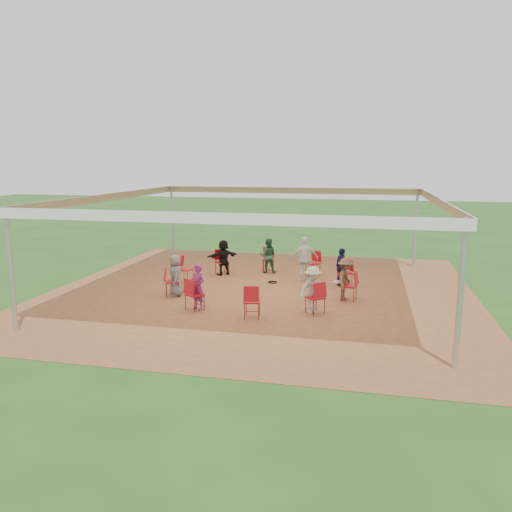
% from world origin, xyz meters
% --- Properties ---
extents(ground, '(80.00, 80.00, 0.00)m').
position_xyz_m(ground, '(0.00, 0.00, 0.00)').
color(ground, '#234E18').
rests_on(ground, ground).
extents(dirt_patch, '(13.00, 13.00, 0.00)m').
position_xyz_m(dirt_patch, '(0.00, 0.00, 0.01)').
color(dirt_patch, brown).
rests_on(dirt_patch, ground).
extents(tent, '(10.33, 10.33, 3.00)m').
position_xyz_m(tent, '(0.00, 0.00, 2.37)').
color(tent, '#B2B2B7').
rests_on(tent, ground).
extents(chair_0, '(0.51, 0.50, 0.90)m').
position_xyz_m(chair_0, '(2.74, -0.53, 0.45)').
color(chair_0, '#A70C14').
rests_on(chair_0, ground).
extents(chair_1, '(0.58, 0.57, 0.90)m').
position_xyz_m(chair_1, '(2.52, 1.18, 0.45)').
color(chair_1, '#A70C14').
rests_on(chair_1, ground).
extents(chair_2, '(0.58, 0.59, 0.90)m').
position_xyz_m(chair_2, '(1.35, 2.44, 0.45)').
color(chair_2, '#A70C14').
rests_on(chair_2, ground).
extents(chair_3, '(0.47, 0.49, 0.90)m').
position_xyz_m(chair_3, '(-0.34, 2.77, 0.45)').
color(chair_3, '#A70C14').
rests_on(chair_3, ground).
extents(chair_4, '(0.61, 0.61, 0.90)m').
position_xyz_m(chair_4, '(-1.90, 2.04, 0.45)').
color(chair_4, '#A70C14').
rests_on(chair_4, ground).
extents(chair_5, '(0.51, 0.50, 0.90)m').
position_xyz_m(chair_5, '(-2.74, 0.53, 0.45)').
color(chair_5, '#A70C14').
rests_on(chair_5, ground).
extents(chair_6, '(0.58, 0.57, 0.90)m').
position_xyz_m(chair_6, '(-2.52, -1.18, 0.45)').
color(chair_6, '#A70C14').
rests_on(chair_6, ground).
extents(chair_7, '(0.58, 0.59, 0.90)m').
position_xyz_m(chair_7, '(-1.35, -2.44, 0.45)').
color(chair_7, '#A70C14').
rests_on(chair_7, ground).
extents(chair_8, '(0.47, 0.49, 0.90)m').
position_xyz_m(chair_8, '(0.34, -2.77, 0.45)').
color(chair_8, '#A70C14').
rests_on(chair_8, ground).
extents(chair_9, '(0.61, 0.61, 0.90)m').
position_xyz_m(chair_9, '(1.90, -2.04, 0.45)').
color(chair_9, '#A70C14').
rests_on(chair_9, ground).
extents(person_seated_0, '(0.56, 0.89, 1.28)m').
position_xyz_m(person_seated_0, '(2.62, -0.51, 0.64)').
color(person_seated_0, brown).
rests_on(person_seated_0, ground).
extents(person_seated_1, '(0.66, 0.84, 1.28)m').
position_xyz_m(person_seated_1, '(2.42, 1.13, 0.64)').
color(person_seated_1, '#171338').
rests_on(person_seated_1, ground).
extents(person_seated_2, '(0.66, 0.43, 1.28)m').
position_xyz_m(person_seated_2, '(-0.33, 2.65, 0.64)').
color(person_seated_2, '#234B2F').
rests_on(person_seated_2, ground).
extents(person_seated_3, '(1.17, 1.13, 1.28)m').
position_xyz_m(person_seated_3, '(-1.82, 1.95, 0.64)').
color(person_seated_3, black).
rests_on(person_seated_3, ground).
extents(person_seated_4, '(0.58, 0.71, 1.28)m').
position_xyz_m(person_seated_4, '(-2.42, -1.13, 0.64)').
color(person_seated_4, slate).
rests_on(person_seated_4, ground).
extents(person_seated_5, '(0.56, 0.49, 1.28)m').
position_xyz_m(person_seated_5, '(-1.29, -2.33, 0.64)').
color(person_seated_5, '#7F215E').
rests_on(person_seated_5, ground).
extents(person_seated_6, '(0.88, 0.86, 1.28)m').
position_xyz_m(person_seated_6, '(1.82, -1.95, 0.64)').
color(person_seated_6, '#B3B19D').
rests_on(person_seated_6, ground).
extents(standing_person, '(0.99, 0.69, 1.54)m').
position_xyz_m(standing_person, '(1.16, 1.66, 0.77)').
color(standing_person, silver).
rests_on(standing_person, ground).
extents(cable_coil, '(0.38, 0.38, 0.03)m').
position_xyz_m(cable_coil, '(0.14, 1.16, 0.02)').
color(cable_coil, black).
rests_on(cable_coil, ground).
extents(laptop, '(0.31, 0.36, 0.22)m').
position_xyz_m(laptop, '(2.46, -0.48, 0.61)').
color(laptop, '#B7B7BC').
rests_on(laptop, ground).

